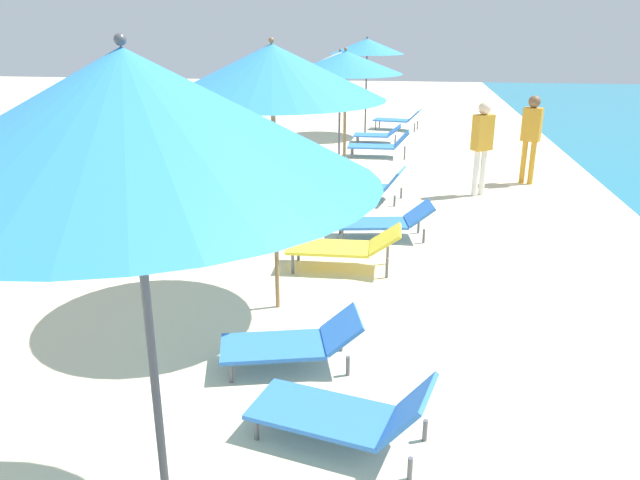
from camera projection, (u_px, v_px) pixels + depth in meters
The scene contains 15 objects.
umbrella_third at pixel (128, 118), 3.04m from camera, with size 2.51×2.51×3.11m.
lounger_third_shoreside at pixel (346, 413), 4.90m from camera, with size 1.52×0.92×0.62m.
umbrella_fourth at pixel (272, 72), 6.43m from camera, with size 2.38×2.38×3.01m.
lounger_fourth_shoreside at pixel (345, 246), 8.32m from camera, with size 1.51×0.61×0.60m.
lounger_fourth_inland at pixel (293, 342), 5.99m from camera, with size 1.44×0.87×0.52m.
umbrella_fifth at pixel (345, 63), 10.01m from camera, with size 1.85×1.85×2.77m.
lounger_fifth_shoreside at pixel (369, 185), 11.60m from camera, with size 1.48×0.93×0.62m.
lounger_fifth_inland at pixel (385, 221), 9.52m from camera, with size 1.56×0.79×0.56m.
umbrella_sixth at pixel (340, 62), 13.74m from camera, with size 1.92×1.92×2.57m.
lounger_sixth_shoreside at pixel (380, 144), 15.21m from camera, with size 1.48×0.56×0.65m.
umbrella_farthest at pixel (367, 46), 17.39m from camera, with size 2.09×2.09×2.75m.
lounger_farthest_shoreside at pixel (398, 119), 19.00m from camera, with size 1.50×0.84×0.64m.
lounger_farthest_inland at pixel (378, 134), 17.00m from camera, with size 1.28×0.58×0.50m.
person_walking_near at pixel (482, 139), 11.62m from camera, with size 0.42×0.38×1.77m.
person_walking_mid at pixel (531, 130), 12.47m from camera, with size 0.42×0.34×1.77m.
Camera 1 is at (0.84, 4.61, 3.17)m, focal length 35.10 mm.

